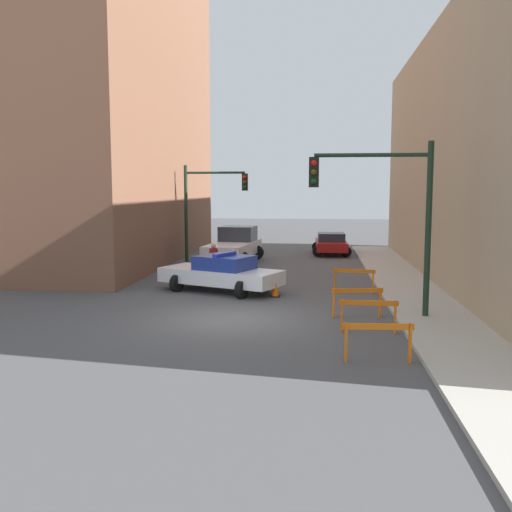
# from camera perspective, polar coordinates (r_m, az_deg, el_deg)

# --- Properties ---
(ground_plane) EXTENTS (120.00, 120.00, 0.00)m
(ground_plane) POSITION_cam_1_polar(r_m,az_deg,el_deg) (17.33, -2.72, -6.37)
(ground_plane) COLOR #4C4C4F
(sidewalk_right) EXTENTS (2.40, 44.00, 0.12)m
(sidewalk_right) POSITION_cam_1_polar(r_m,az_deg,el_deg) (17.50, 17.91, -6.36)
(sidewalk_right) COLOR #B2ADA3
(sidewalk_right) RESTS_ON ground_plane
(building_corner_left) EXTENTS (14.00, 20.00, 19.20)m
(building_corner_left) POSITION_cam_1_polar(r_m,az_deg,el_deg) (34.45, -19.88, 15.79)
(building_corner_left) COLOR brown
(building_corner_left) RESTS_ON ground_plane
(traffic_light_near) EXTENTS (3.64, 0.35, 5.20)m
(traffic_light_near) POSITION_cam_1_polar(r_m,az_deg,el_deg) (17.46, 13.14, 5.26)
(traffic_light_near) COLOR black
(traffic_light_near) RESTS_ON sidewalk_right
(traffic_light_far) EXTENTS (3.44, 0.35, 5.20)m
(traffic_light_far) POSITION_cam_1_polar(r_m,az_deg,el_deg) (30.73, -5.03, 5.69)
(traffic_light_far) COLOR black
(traffic_light_far) RESTS_ON ground_plane
(police_car) EXTENTS (5.05, 3.59, 1.52)m
(police_car) POSITION_cam_1_polar(r_m,az_deg,el_deg) (21.88, -3.45, -1.71)
(police_car) COLOR white
(police_car) RESTS_ON ground_plane
(white_truck) EXTENTS (3.02, 5.59, 1.90)m
(white_truck) POSITION_cam_1_polar(r_m,az_deg,el_deg) (30.65, -2.19, 1.04)
(white_truck) COLOR silver
(white_truck) RESTS_ON ground_plane
(parked_car_near) EXTENTS (2.33, 4.33, 1.31)m
(parked_car_near) POSITION_cam_1_polar(r_m,az_deg,el_deg) (34.80, 7.51, 1.28)
(parked_car_near) COLOR maroon
(parked_car_near) RESTS_ON ground_plane
(pedestrian_crossing) EXTENTS (0.51, 0.51, 1.66)m
(pedestrian_crossing) POSITION_cam_1_polar(r_m,az_deg,el_deg) (24.11, -4.25, -0.61)
(pedestrian_crossing) COLOR #474C66
(pedestrian_crossing) RESTS_ON ground_plane
(barrier_front) EXTENTS (1.60, 0.25, 0.90)m
(barrier_front) POSITION_cam_1_polar(r_m,az_deg,el_deg) (13.29, 12.11, -7.81)
(barrier_front) COLOR orange
(barrier_front) RESTS_ON ground_plane
(barrier_mid) EXTENTS (1.60, 0.21, 0.90)m
(barrier_mid) POSITION_cam_1_polar(r_m,az_deg,el_deg) (15.93, 11.18, -5.38)
(barrier_mid) COLOR orange
(barrier_mid) RESTS_ON ground_plane
(barrier_back) EXTENTS (1.59, 0.39, 0.90)m
(barrier_back) POSITION_cam_1_polar(r_m,az_deg,el_deg) (17.79, 10.08, -4.10)
(barrier_back) COLOR orange
(barrier_back) RESTS_ON ground_plane
(barrier_corner) EXTENTS (1.59, 0.41, 0.90)m
(barrier_corner) POSITION_cam_1_polar(r_m,az_deg,el_deg) (21.99, 9.76, -2.04)
(barrier_corner) COLOR orange
(barrier_corner) RESTS_ON ground_plane
(traffic_cone) EXTENTS (0.36, 0.36, 0.66)m
(traffic_cone) POSITION_cam_1_polar(r_m,az_deg,el_deg) (20.89, 1.93, -3.23)
(traffic_cone) COLOR black
(traffic_cone) RESTS_ON ground_plane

